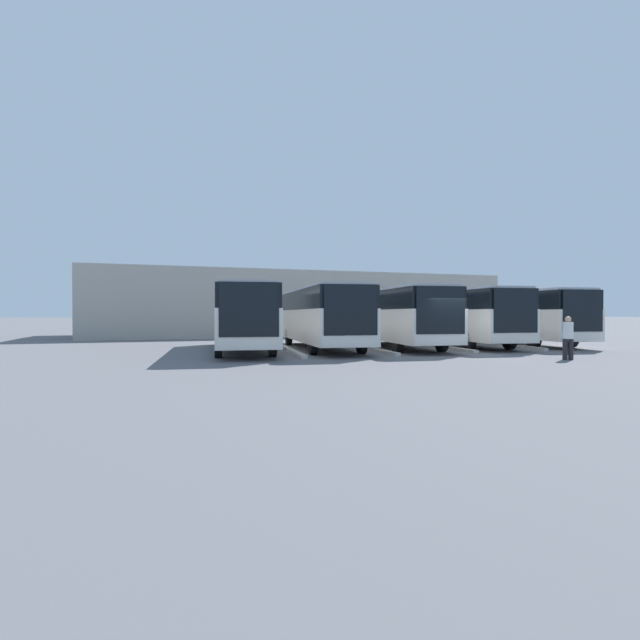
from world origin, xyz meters
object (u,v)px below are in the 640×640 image
at_px(bus_0, 513,315).
at_px(bus_3, 321,315).
at_px(bus_2, 393,315).
at_px(bus_4, 241,315).
at_px(bus_1, 455,315).
at_px(pedestrian, 568,336).

relative_size(bus_0, bus_3, 1.00).
xyz_separation_m(bus_0, bus_2, (8.30, 0.33, 0.00)).
bearing_deg(bus_3, bus_4, 8.13).
height_order(bus_0, bus_4, same).
relative_size(bus_2, bus_3, 1.00).
bearing_deg(bus_1, bus_2, 10.44).
height_order(bus_2, pedestrian, bus_2).
bearing_deg(bus_2, pedestrian, 116.16).
bearing_deg(bus_1, bus_3, 8.37).
height_order(bus_3, pedestrian, bus_3).
relative_size(bus_3, pedestrian, 6.99).
height_order(bus_3, bus_4, same).
distance_m(bus_4, pedestrian, 14.50).
height_order(bus_2, bus_3, same).
relative_size(bus_1, pedestrian, 6.99).
bearing_deg(bus_1, bus_0, -171.04).
bearing_deg(pedestrian, bus_2, 140.48).
bearing_deg(bus_2, bus_4, 7.22).
height_order(bus_1, pedestrian, bus_1).
height_order(bus_0, bus_3, same).
bearing_deg(pedestrian, bus_4, 173.32).
distance_m(bus_1, bus_3, 8.30).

